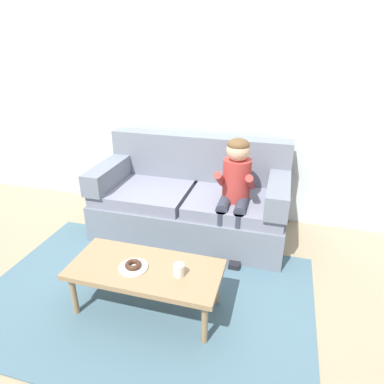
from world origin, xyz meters
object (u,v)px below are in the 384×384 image
person_child (235,186)px  donut (133,265)px  couch (191,201)px  coffee_table (145,272)px  mug (179,270)px

person_child → donut: size_ratio=9.18×
couch → person_child: (0.48, -0.21, 0.32)m
coffee_table → person_child: bearing=64.1°
couch → coffee_table: bearing=-90.3°
person_child → donut: person_child is taller
person_child → couch: bearing=156.2°
couch → coffee_table: couch is taller
donut → coffee_table: bearing=23.6°
coffee_table → donut: (-0.08, -0.03, 0.07)m
couch → donut: 1.24m
donut → mug: size_ratio=1.33×
mug → couch: bearing=101.9°
couch → coffee_table: size_ratio=1.73×
donut → mug: 0.34m
coffee_table → person_child: size_ratio=1.01×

